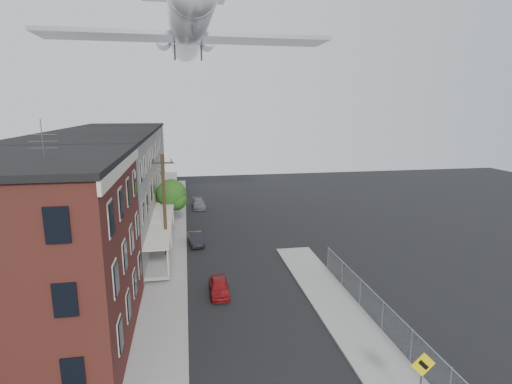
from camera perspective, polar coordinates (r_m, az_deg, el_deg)
sidewalk_left at (r=40.26m, az=-12.09°, el=-6.44°), size 3.00×62.00×0.12m
sidewalk_right at (r=25.53m, az=13.27°, el=-17.84°), size 3.00×26.00×0.12m
curb_left at (r=40.22m, az=-10.02°, el=-6.36°), size 0.15×62.00×0.14m
curb_right at (r=25.04m, az=10.06°, el=-18.30°), size 0.15×26.00×0.14m
corner_building at (r=23.96m, az=-29.88°, el=-7.82°), size 10.31×12.30×12.15m
row_house_a at (r=32.67m, az=-24.32°, el=-2.35°), size 11.98×7.00×10.30m
row_house_b at (r=39.32m, az=-21.89°, el=0.15°), size 11.98×7.00×10.30m
row_house_c at (r=46.07m, az=-20.17°, el=1.92°), size 11.98×7.00×10.30m
row_house_d at (r=52.89m, az=-18.88°, el=3.24°), size 11.98×7.00×10.30m
row_house_e at (r=59.75m, az=-17.89°, el=4.25°), size 11.98×7.00×10.30m
chainlink_fence at (r=24.90m, az=17.63°, el=-16.47°), size 0.06×18.06×1.90m
warning_sign at (r=19.41m, az=22.66°, el=-22.67°), size 1.10×0.11×2.80m
utility_pole at (r=33.23m, az=-12.94°, el=-2.14°), size 1.80×0.26×9.00m
street_tree at (r=43.15m, az=-11.82°, el=-0.51°), size 3.22×3.20×5.20m
car_near at (r=28.27m, az=-5.27°, el=-13.33°), size 1.37×3.28×1.11m
car_mid at (r=37.99m, az=-8.60°, el=-6.63°), size 1.57×3.54×1.13m
car_far at (r=51.31m, az=-8.19°, el=-1.70°), size 1.76×3.93×1.12m
airplane at (r=42.75m, az=-9.76°, el=21.96°), size 26.40×30.14×8.78m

